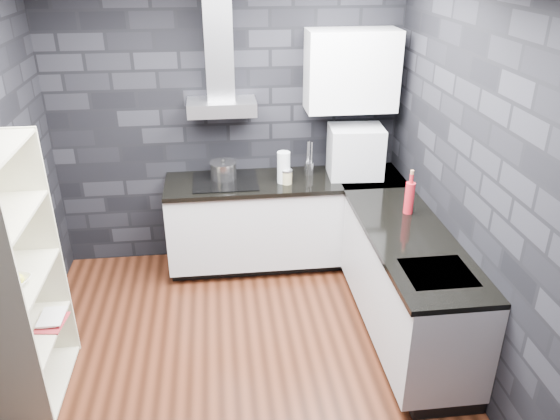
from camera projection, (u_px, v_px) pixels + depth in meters
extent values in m
plane|color=#472012|center=(242.00, 354.00, 4.21)|extent=(3.20, 3.20, 0.00)
cube|color=black|center=(228.00, 123.00, 5.07)|extent=(3.20, 0.05, 2.70)
cube|color=black|center=(254.00, 362.00, 2.17)|extent=(3.20, 0.05, 2.70)
cube|color=black|center=(469.00, 183.00, 3.79)|extent=(0.05, 3.20, 2.70)
cube|color=black|center=(284.00, 256.00, 5.44)|extent=(2.18, 0.50, 0.10)
cube|color=black|center=(406.00, 328.00, 4.42)|extent=(0.50, 1.78, 0.10)
cube|color=silver|center=(285.00, 220.00, 5.21)|extent=(2.20, 0.60, 0.76)
cube|color=silver|center=(407.00, 283.00, 4.23)|extent=(0.60, 1.80, 0.76)
cube|color=black|center=(285.00, 181.00, 5.03)|extent=(2.20, 0.62, 0.04)
cube|color=black|center=(411.00, 238.00, 4.05)|extent=(0.62, 1.80, 0.04)
cube|color=black|center=(370.00, 177.00, 5.12)|extent=(0.62, 0.62, 0.04)
cube|color=silver|center=(222.00, 107.00, 4.80)|extent=(0.60, 0.34, 0.12)
cube|color=silver|center=(219.00, 46.00, 4.64)|extent=(0.24, 0.20, 0.90)
cube|color=white|center=(352.00, 71.00, 4.79)|extent=(0.80, 0.35, 0.70)
cube|color=black|center=(225.00, 181.00, 4.97)|extent=(0.58, 0.50, 0.01)
cube|color=silver|center=(438.00, 273.00, 3.60)|extent=(0.44, 0.40, 0.01)
cylinder|color=#B4B3B7|center=(223.00, 171.00, 4.99)|extent=(0.26, 0.26, 0.14)
cylinder|color=white|center=(284.00, 167.00, 4.90)|extent=(0.15, 0.15, 0.29)
cylinder|color=tan|center=(287.00, 177.00, 4.91)|extent=(0.11, 0.11, 0.12)
cylinder|color=#B4B3B7|center=(309.00, 168.00, 5.12)|extent=(0.09, 0.09, 0.11)
cube|color=silver|center=(355.00, 152.00, 5.02)|extent=(0.51, 0.41, 0.48)
cylinder|color=#B41A25|center=(409.00, 198.00, 4.34)|extent=(0.08, 0.08, 0.26)
cube|color=beige|center=(19.00, 280.00, 3.51)|extent=(0.54, 0.86, 1.80)
imported|color=white|center=(14.00, 282.00, 3.43)|extent=(0.25, 0.25, 0.05)
imported|color=maroon|center=(35.00, 310.00, 3.76)|extent=(0.19, 0.05, 0.25)
imported|color=#B2B2B2|center=(37.00, 305.00, 3.78)|extent=(0.17, 0.02, 0.23)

